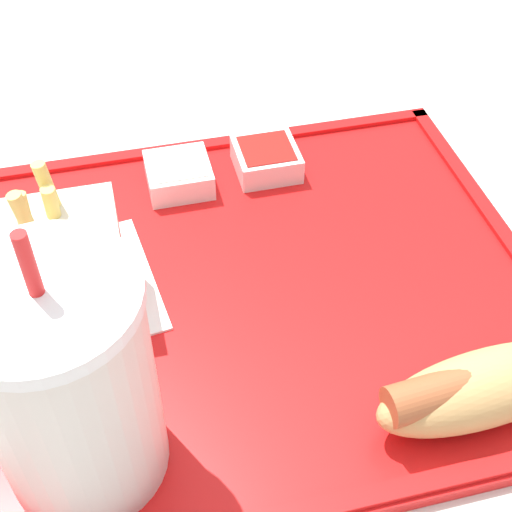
# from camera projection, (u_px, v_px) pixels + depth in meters

# --- Properties ---
(food_tray) EXTENTS (0.40, 0.35, 0.01)m
(food_tray) POSITION_uv_depth(u_px,v_px,m) (256.00, 290.00, 0.51)
(food_tray) COLOR red
(food_tray) RESTS_ON dining_table
(paper_napkin) EXTENTS (0.15, 0.13, 0.00)m
(paper_napkin) POSITION_uv_depth(u_px,v_px,m) (57.00, 295.00, 0.50)
(paper_napkin) COLOR white
(paper_napkin) RESTS_ON food_tray
(soda_cup) EXTENTS (0.09, 0.09, 0.18)m
(soda_cup) POSITION_uv_depth(u_px,v_px,m) (68.00, 386.00, 0.36)
(soda_cup) COLOR silver
(soda_cup) RESTS_ON food_tray
(hot_dog_far) EXTENTS (0.14, 0.06, 0.05)m
(hot_dog_far) POSITION_uv_depth(u_px,v_px,m) (487.00, 386.00, 0.42)
(hot_dog_far) COLOR tan
(hot_dog_far) RESTS_ON food_tray
(fries_carton) EXTENTS (0.07, 0.06, 0.12)m
(fries_carton) POSITION_uv_depth(u_px,v_px,m) (67.00, 261.00, 0.47)
(fries_carton) COLOR silver
(fries_carton) RESTS_ON food_tray
(sauce_cup_mayo) EXTENTS (0.05, 0.05, 0.02)m
(sauce_cup_mayo) POSITION_uv_depth(u_px,v_px,m) (179.00, 174.00, 0.58)
(sauce_cup_mayo) COLOR silver
(sauce_cup_mayo) RESTS_ON food_tray
(sauce_cup_ketchup) EXTENTS (0.05, 0.05, 0.02)m
(sauce_cup_ketchup) POSITION_uv_depth(u_px,v_px,m) (266.00, 158.00, 0.59)
(sauce_cup_ketchup) COLOR silver
(sauce_cup_ketchup) RESTS_ON food_tray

